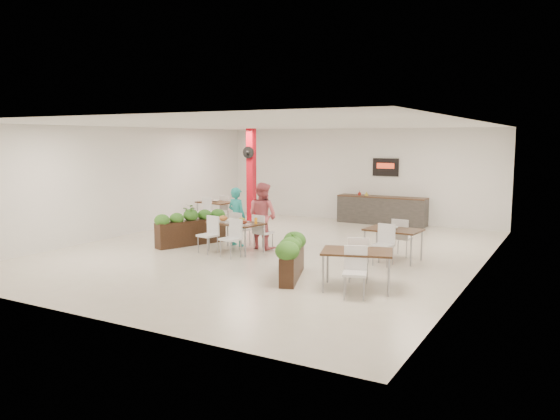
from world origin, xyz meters
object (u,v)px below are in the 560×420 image
object	(u,v)px
planter_left	(191,225)
side_table_a	(216,205)
red_column	(251,175)
diner_man	(237,217)
side_table_c	(357,257)
main_table	(235,227)
planter_right	(292,255)
service_counter	(382,210)
diner_woman	(262,216)
side_table_b	(393,234)

from	to	relation	value
planter_left	side_table_a	size ratio (longest dim) A/B	1.21
red_column	diner_man	distance (m)	4.17
side_table_a	planter_left	bearing A→B (deg)	-55.78
side_table_c	main_table	bearing A→B (deg)	137.75
side_table_c	planter_right	bearing A→B (deg)	156.30
service_counter	diner_man	world-z (taller)	service_counter
planter_right	side_table_c	world-z (taller)	planter_right
diner_man	diner_woman	distance (m)	0.80
red_column	side_table_c	world-z (taller)	red_column
service_counter	planter_right	size ratio (longest dim) A/B	1.71
main_table	diner_man	distance (m)	0.78
main_table	service_counter	bearing A→B (deg)	73.87
service_counter	side_table_c	bearing A→B (deg)	-74.59
red_column	diner_man	size ratio (longest dim) A/B	2.04
planter_left	planter_right	bearing A→B (deg)	-24.18
diner_woman	side_table_a	distance (m)	4.55
main_table	side_table_b	bearing A→B (deg)	13.80
main_table	planter_left	world-z (taller)	planter_left
side_table_b	red_column	bearing A→B (deg)	155.18
diner_man	planter_right	size ratio (longest dim) A/B	0.90
diner_woman	planter_left	bearing A→B (deg)	25.04
diner_woman	planter_left	distance (m)	2.04
planter_left	side_table_b	xyz separation A→B (m)	(5.35, 0.79, 0.10)
diner_man	planter_right	distance (m)	3.73
service_counter	planter_left	bearing A→B (deg)	-118.86
diner_man	planter_left	bearing A→B (deg)	34.33
planter_left	planter_right	size ratio (longest dim) A/B	1.15
side_table_b	diner_woman	bearing A→B (deg)	-170.95
diner_woman	side_table_c	size ratio (longest dim) A/B	1.04
red_column	diner_woman	size ratio (longest dim) A/B	1.85
planter_left	side_table_b	size ratio (longest dim) A/B	1.22
red_column	planter_left	size ratio (longest dim) A/B	1.59
diner_man	planter_left	world-z (taller)	diner_man
side_table_c	side_table_b	bearing A→B (deg)	75.78
red_column	planter_right	bearing A→B (deg)	-51.59
side_table_c	red_column	bearing A→B (deg)	117.76
main_table	planter_left	size ratio (longest dim) A/B	0.90
main_table	planter_left	distance (m)	1.54
service_counter	side_table_b	size ratio (longest dim) A/B	1.82
planter_right	side_table_a	size ratio (longest dim) A/B	1.05
diner_man	side_table_b	xyz separation A→B (m)	(4.21, 0.29, -0.15)
service_counter	planter_left	xyz separation A→B (m)	(-3.31, -6.02, 0.04)
main_table	side_table_a	world-z (taller)	same
diner_woman	side_table_b	size ratio (longest dim) A/B	1.05
red_column	service_counter	size ratio (longest dim) A/B	1.07
red_column	main_table	world-z (taller)	red_column
diner_woman	red_column	bearing A→B (deg)	-43.79
service_counter	diner_woman	xyz separation A→B (m)	(-1.37, -5.51, 0.37)
planter_right	red_column	bearing A→B (deg)	128.41
red_column	planter_right	xyz separation A→B (m)	(4.73, -5.97, -1.15)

